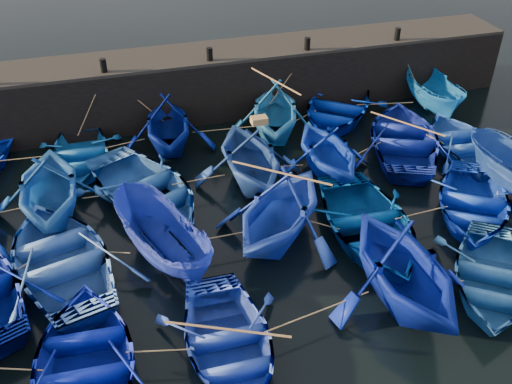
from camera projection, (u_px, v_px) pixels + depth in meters
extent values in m
plane|color=black|center=(288.00, 275.00, 15.99)|extent=(120.00, 120.00, 0.00)
cube|color=black|center=(207.00, 84.00, 23.53)|extent=(26.00, 2.50, 2.50)
cube|color=black|center=(205.00, 53.00, 22.78)|extent=(26.00, 2.50, 0.12)
cylinder|color=black|center=(103.00, 66.00, 20.98)|extent=(0.24, 0.24, 0.50)
cylinder|color=black|center=(210.00, 54.00, 21.89)|extent=(0.24, 0.24, 0.50)
cylinder|color=black|center=(307.00, 44.00, 22.81)|extent=(0.24, 0.24, 0.50)
cylinder|color=black|center=(397.00, 34.00, 23.72)|extent=(0.24, 0.24, 0.50)
imported|color=#1054A1|center=(79.00, 154.00, 20.48)|extent=(3.32, 4.50, 0.90)
imported|color=#011170|center=(167.00, 123.00, 21.09)|extent=(3.99, 4.48, 2.16)
imported|color=blue|center=(275.00, 110.00, 21.83)|extent=(4.91, 5.30, 2.30)
imported|color=#00219A|center=(337.00, 108.00, 23.30)|extent=(6.07, 6.30, 1.06)
imported|color=#1263B6|center=(433.00, 94.00, 23.73)|extent=(2.14, 4.44, 1.65)
imported|color=#1A54A2|center=(49.00, 186.00, 17.51)|extent=(3.97, 4.58, 2.38)
imported|color=#2256A8|center=(145.00, 189.00, 18.50)|extent=(5.74, 6.48, 1.11)
imported|color=navy|center=(250.00, 155.00, 19.05)|extent=(3.88, 4.48, 2.32)
imported|color=#0E34D0|center=(328.00, 149.00, 19.64)|extent=(3.58, 4.09, 2.06)
imported|color=navy|center=(405.00, 138.00, 21.25)|extent=(5.67, 6.48, 1.12)
imported|color=blue|center=(465.00, 142.00, 21.17)|extent=(3.48, 4.63, 0.91)
imported|color=blue|center=(61.00, 257.00, 15.78)|extent=(5.08, 6.17, 1.11)
imported|color=navy|center=(161.00, 239.00, 15.97)|extent=(3.11, 4.61, 1.67)
imported|color=blue|center=(280.00, 208.00, 16.57)|extent=(5.97, 5.99, 2.39)
imported|color=navy|center=(368.00, 224.00, 17.00)|extent=(3.98, 5.39, 1.08)
imported|color=#0D32D1|center=(472.00, 203.00, 17.97)|extent=(5.36, 5.76, 0.97)
imported|color=#0514A6|center=(86.00, 362.00, 12.92)|extent=(3.77, 5.09, 1.02)
imported|color=blue|center=(228.00, 343.00, 13.43)|extent=(3.22, 4.46, 0.92)
imported|color=#07198D|center=(404.00, 266.00, 14.50)|extent=(4.23, 4.84, 2.46)
imported|color=#26619E|center=(492.00, 277.00, 15.27)|extent=(5.22, 5.53, 0.93)
cube|color=olive|center=(259.00, 120.00, 18.38)|extent=(0.52, 0.36, 0.23)
cylinder|color=tan|center=(22.00, 159.00, 20.05)|extent=(2.08, 0.19, 0.04)
cylinder|color=tan|center=(125.00, 144.00, 20.91)|extent=(1.49, 0.31, 0.04)
cylinder|color=tan|center=(222.00, 129.00, 21.78)|extent=(2.32, 0.23, 0.04)
cylinder|color=tan|center=(306.00, 115.00, 22.73)|extent=(1.08, 0.62, 0.04)
cylinder|color=tan|center=(385.00, 104.00, 23.59)|extent=(2.36, 0.48, 0.04)
cylinder|color=tan|center=(5.00, 211.00, 17.52)|extent=(1.02, 0.13, 0.04)
cylinder|color=tan|center=(100.00, 196.00, 18.19)|extent=(1.06, 0.07, 0.04)
cylinder|color=tan|center=(199.00, 180.00, 18.95)|extent=(1.81, 0.13, 0.04)
cylinder|color=tan|center=(289.00, 166.00, 19.66)|extent=(0.95, 0.18, 0.04)
cylinder|color=tan|center=(367.00, 149.00, 20.58)|extent=(1.61, 0.75, 0.04)
cylinder|color=tan|center=(435.00, 139.00, 21.18)|extent=(0.31, 0.79, 0.04)
cylinder|color=tan|center=(15.00, 271.00, 15.32)|extent=(0.62, 0.50, 0.04)
cylinder|color=tan|center=(112.00, 252.00, 15.96)|extent=(0.97, 0.38, 0.04)
cylinder|color=tan|center=(222.00, 236.00, 16.54)|extent=(1.70, 0.04, 0.04)
cylinder|color=tan|center=(324.00, 225.00, 16.97)|extent=(0.78, 0.70, 0.04)
cylinder|color=tan|center=(422.00, 213.00, 17.47)|extent=(1.87, 0.16, 0.04)
cylinder|color=tan|center=(498.00, 194.00, 18.28)|extent=(0.24, 0.30, 0.04)
cylinder|color=tan|center=(7.00, 369.00, 12.73)|extent=(1.60, 0.59, 0.04)
cylinder|color=tan|center=(158.00, 351.00, 13.14)|extent=(1.44, 0.36, 0.04)
cylinder|color=tan|center=(318.00, 311.00, 14.14)|extent=(2.98, 0.57, 0.04)
cylinder|color=tan|center=(447.00, 280.00, 15.06)|extent=(0.81, 0.36, 0.04)
cylinder|color=tan|center=(91.00, 105.00, 21.21)|extent=(1.39, 0.75, 2.09)
cylinder|color=tan|center=(135.00, 98.00, 21.69)|extent=(1.97, 0.47, 2.09)
cylinder|color=tan|center=(286.00, 80.00, 23.00)|extent=(1.99, 0.67, 2.10)
cylinder|color=tan|center=(317.00, 74.00, 23.55)|extent=(0.94, 0.08, 2.08)
cylinder|color=tan|center=(408.00, 65.00, 24.31)|extent=(1.10, 0.53, 2.09)
cylinder|color=#99724C|center=(275.00, 81.00, 21.16)|extent=(1.08, 2.84, 0.06)
cylinder|color=#99724C|center=(407.00, 124.00, 20.91)|extent=(1.77, 2.49, 0.06)
cylinder|color=#99724C|center=(281.00, 173.00, 15.87)|extent=(2.34, 1.97, 0.06)
cylinder|color=#99724C|center=(227.00, 329.00, 13.15)|extent=(2.74, 1.32, 0.06)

